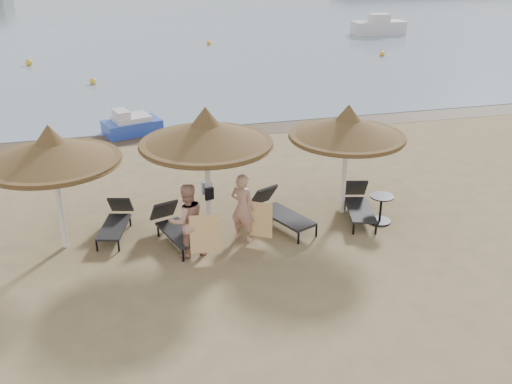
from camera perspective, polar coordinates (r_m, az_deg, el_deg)
ground at (r=13.59m, az=-1.89°, el=-6.41°), size 160.00×160.00×0.00m
wet_sand_strip at (r=22.09m, az=-7.33°, el=5.74°), size 200.00×1.60×0.01m
palapa_left at (r=13.74m, az=-19.77°, el=3.85°), size 3.13×3.13×3.10m
palapa_center at (r=13.81m, az=-5.02°, el=5.85°), size 3.29×3.29×3.26m
palapa_right at (r=14.97m, az=9.14°, el=6.38°), size 3.06×3.06×3.03m
lounger_far_left at (r=14.86m, az=-13.82°, el=-2.78°), size 1.01×1.83×0.78m
lounger_near_left at (r=14.22m, az=-8.10°, el=-3.41°), size 1.19×2.02×0.86m
lounger_near_right at (r=14.84m, az=2.35°, el=-1.87°), size 1.41×2.10×0.90m
lounger_far_right at (r=15.51m, az=10.20°, el=-1.14°), size 1.07×1.99×0.85m
side_table at (r=15.34m, az=12.35°, el=-1.73°), size 0.63×0.63×0.76m
person_left at (r=13.23m, az=-6.92°, el=-2.29°), size 1.06×0.79×2.10m
person_right at (r=13.81m, az=-1.34°, el=-1.06°), size 1.11×1.09×2.05m
towel_left at (r=13.14m, az=-5.11°, el=-4.24°), size 0.70×0.13×0.98m
towel_right at (r=13.83m, az=0.33°, el=-2.78°), size 0.57×0.37×0.93m
bag_patterned at (r=14.51m, az=-4.93°, el=0.42°), size 0.27×0.13×0.33m
bag_dark at (r=14.21m, az=-4.69°, el=-0.18°), size 0.24×0.14×0.32m
pedal_boat at (r=22.43m, az=-12.37°, el=6.61°), size 2.34×1.77×0.97m
buoy_left at (r=36.70m, az=-21.76°, el=11.95°), size 0.40×0.40×0.40m
buoy_mid at (r=41.29m, az=-4.73°, el=14.66°), size 0.32×0.32×0.32m
buoy_right at (r=37.96m, az=12.51°, el=13.37°), size 0.33×0.33×0.33m
buoy_extra at (r=30.79m, az=-16.01°, el=10.60°), size 0.35×0.35×0.35m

